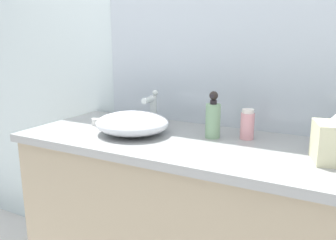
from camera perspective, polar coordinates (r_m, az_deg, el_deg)
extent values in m
cube|color=silver|center=(1.70, 7.48, 12.71)|extent=(6.00, 0.06, 2.60)
cube|color=gray|center=(1.41, 6.70, -4.44)|extent=(1.67, 0.59, 0.03)
ellipsoid|color=silver|center=(1.52, -6.01, -0.53)|extent=(0.33, 0.31, 0.10)
cylinder|color=silver|center=(1.67, -2.47, 1.63)|extent=(0.03, 0.03, 0.15)
cylinder|color=silver|center=(1.63, -3.26, 3.40)|extent=(0.03, 0.09, 0.03)
sphere|color=silver|center=(1.68, -2.15, 4.60)|extent=(0.03, 0.03, 0.03)
cylinder|color=#7DA37A|center=(1.46, 7.56, -0.17)|extent=(0.06, 0.06, 0.15)
cylinder|color=black|center=(1.44, 7.66, 3.01)|extent=(0.03, 0.03, 0.02)
sphere|color=black|center=(1.44, 7.69, 4.10)|extent=(0.04, 0.04, 0.04)
cylinder|color=#272225|center=(1.43, 7.54, 4.04)|extent=(0.02, 0.02, 0.02)
cylinder|color=pink|center=(1.47, 13.19, -0.99)|extent=(0.06, 0.06, 0.11)
cylinder|color=silver|center=(1.46, 13.32, 1.46)|extent=(0.05, 0.05, 0.02)
cube|color=beige|center=(1.29, 26.37, -3.45)|extent=(0.17, 0.17, 0.14)
cylinder|color=silver|center=(1.72, -11.85, -0.27)|extent=(0.05, 0.05, 0.03)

